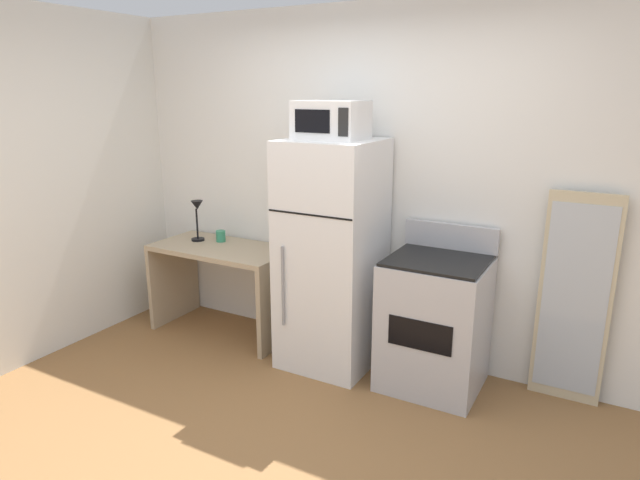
{
  "coord_description": "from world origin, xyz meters",
  "views": [
    {
      "loc": [
        1.61,
        -2.08,
        2.0
      ],
      "look_at": [
        -0.16,
        1.1,
        1.0
      ],
      "focal_mm": 30.9,
      "sensor_mm": 36.0,
      "label": 1
    }
  ],
  "objects_px": {
    "coffee_mug": "(221,236)",
    "desk_lamp": "(197,214)",
    "microwave": "(331,120)",
    "desk": "(223,272)",
    "refrigerator": "(332,255)",
    "oven_range": "(434,322)",
    "leaning_mirror": "(574,300)"
  },
  "relations": [
    {
      "from": "coffee_mug",
      "to": "desk_lamp",
      "type": "bearing_deg",
      "value": -153.93
    },
    {
      "from": "microwave",
      "to": "desk",
      "type": "bearing_deg",
      "value": 177.17
    },
    {
      "from": "coffee_mug",
      "to": "refrigerator",
      "type": "xyz_separation_m",
      "value": [
        1.15,
        -0.15,
        0.04
      ]
    },
    {
      "from": "microwave",
      "to": "refrigerator",
      "type": "bearing_deg",
      "value": 90.31
    },
    {
      "from": "desk",
      "to": "oven_range",
      "type": "height_order",
      "value": "oven_range"
    },
    {
      "from": "coffee_mug",
      "to": "leaning_mirror",
      "type": "bearing_deg",
      "value": 2.78
    },
    {
      "from": "desk_lamp",
      "to": "refrigerator",
      "type": "relative_size",
      "value": 0.21
    },
    {
      "from": "oven_range",
      "to": "desk_lamp",
      "type": "bearing_deg",
      "value": 178.99
    },
    {
      "from": "desk_lamp",
      "to": "coffee_mug",
      "type": "relative_size",
      "value": 3.72
    },
    {
      "from": "desk_lamp",
      "to": "coffee_mug",
      "type": "xyz_separation_m",
      "value": [
        0.17,
        0.08,
        -0.19
      ]
    },
    {
      "from": "desk_lamp",
      "to": "oven_range",
      "type": "distance_m",
      "value": 2.16
    },
    {
      "from": "desk_lamp",
      "to": "microwave",
      "type": "height_order",
      "value": "microwave"
    },
    {
      "from": "desk",
      "to": "oven_range",
      "type": "xyz_separation_m",
      "value": [
        1.83,
        -0.0,
        -0.06
      ]
    },
    {
      "from": "desk",
      "to": "refrigerator",
      "type": "height_order",
      "value": "refrigerator"
    },
    {
      "from": "microwave",
      "to": "leaning_mirror",
      "type": "distance_m",
      "value": 1.97
    },
    {
      "from": "desk",
      "to": "leaning_mirror",
      "type": "bearing_deg",
      "value": 5.44
    },
    {
      "from": "desk",
      "to": "leaning_mirror",
      "type": "xyz_separation_m",
      "value": [
        2.65,
        0.25,
        0.18
      ]
    },
    {
      "from": "coffee_mug",
      "to": "oven_range",
      "type": "xyz_separation_m",
      "value": [
        1.93,
        -0.12,
        -0.33
      ]
    },
    {
      "from": "desk",
      "to": "microwave",
      "type": "bearing_deg",
      "value": -2.83
    },
    {
      "from": "desk",
      "to": "microwave",
      "type": "height_order",
      "value": "microwave"
    },
    {
      "from": "leaning_mirror",
      "to": "microwave",
      "type": "bearing_deg",
      "value": -169.29
    },
    {
      "from": "coffee_mug",
      "to": "leaning_mirror",
      "type": "relative_size",
      "value": 0.07
    },
    {
      "from": "oven_range",
      "to": "leaning_mirror",
      "type": "distance_m",
      "value": 0.9
    },
    {
      "from": "desk_lamp",
      "to": "microwave",
      "type": "xyz_separation_m",
      "value": [
        1.32,
        -0.09,
        0.81
      ]
    },
    {
      "from": "oven_range",
      "to": "desk",
      "type": "bearing_deg",
      "value": 179.92
    },
    {
      "from": "microwave",
      "to": "desk_lamp",
      "type": "bearing_deg",
      "value": 176.25
    },
    {
      "from": "desk",
      "to": "microwave",
      "type": "relative_size",
      "value": 2.53
    },
    {
      "from": "refrigerator",
      "to": "microwave",
      "type": "xyz_separation_m",
      "value": [
        0.0,
        -0.02,
        0.97
      ]
    },
    {
      "from": "desk",
      "to": "microwave",
      "type": "distance_m",
      "value": 1.65
    },
    {
      "from": "coffee_mug",
      "to": "desk",
      "type": "bearing_deg",
      "value": -49.42
    },
    {
      "from": "coffee_mug",
      "to": "oven_range",
      "type": "bearing_deg",
      "value": -3.6
    },
    {
      "from": "desk_lamp",
      "to": "refrigerator",
      "type": "distance_m",
      "value": 1.33
    }
  ]
}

